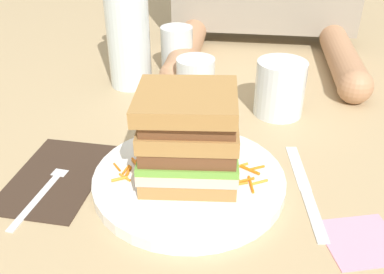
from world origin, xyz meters
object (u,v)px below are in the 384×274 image
napkin_dark (57,176)px  water_bottle (126,10)px  juice_glass (280,90)px  empty_tumbler_0 (196,80)px  sandwich (188,137)px  main_plate (189,180)px  napkin_pink (362,241)px  fork (48,184)px  knife (306,191)px  empty_tumbler_1 (177,50)px

napkin_dark → water_bottle: size_ratio=0.55×
juice_glass → empty_tumbler_0: juice_glass is taller
sandwich → main_plate: bearing=60.4°
napkin_pink → juice_glass: bearing=105.6°
juice_glass → water_bottle: (-0.28, 0.08, 0.10)m
sandwich → napkin_pink: bearing=-20.2°
main_plate → juice_glass: 0.25m
fork → water_bottle: 0.36m
main_plate → empty_tumbler_0: (-0.02, 0.25, 0.03)m
juice_glass → knife: bearing=-82.3°
juice_glass → water_bottle: water_bottle is taller
main_plate → knife: size_ratio=1.25×
fork → water_bottle: water_bottle is taller
sandwich → napkin_pink: size_ratio=1.57×
main_plate → napkin_pink: 0.22m
knife → water_bottle: size_ratio=0.63×
juice_glass → empty_tumbler_0: 0.15m
fork → empty_tumbler_0: (0.16, 0.28, 0.04)m
main_plate → water_bottle: (-0.16, 0.31, 0.14)m
empty_tumbler_1 → main_plate: bearing=-78.5°
napkin_dark → juice_glass: (0.30, 0.23, 0.04)m
main_plate → sandwich: 0.07m
knife → water_bottle: bearing=135.8°
sandwich → napkin_pink: 0.23m
napkin_dark → empty_tumbler_1: bearing=75.0°
empty_tumbler_1 → napkin_pink: empty_tumbler_1 is taller
knife → juice_glass: 0.22m
main_plate → water_bottle: size_ratio=0.79×
empty_tumbler_1 → napkin_dark: bearing=-105.0°
knife → napkin_pink: size_ratio=2.41×
napkin_dark → knife: (0.33, 0.01, 0.00)m
fork → napkin_pink: bearing=-7.1°
water_bottle → juice_glass: bearing=-16.9°
sandwich → fork: 0.20m
sandwich → napkin_dark: sandwich is taller
main_plate → empty_tumbler_0: size_ratio=3.14×
empty_tumbler_1 → water_bottle: bearing=-135.9°
fork → empty_tumbler_0: 0.32m
water_bottle → napkin_pink: 0.54m
napkin_dark → water_bottle: 0.34m
main_plate → fork: (-0.18, -0.03, -0.00)m
sandwich → knife: sandwich is taller
fork → napkin_pink: (0.39, -0.05, -0.00)m
water_bottle → empty_tumbler_1: size_ratio=3.40×
sandwich → napkin_pink: sandwich is taller
napkin_dark → empty_tumbler_1: size_ratio=1.88×
water_bottle → empty_tumbler_0: water_bottle is taller
main_plate → fork: main_plate is taller
main_plate → juice_glass: juice_glass is taller
sandwich → napkin_pink: (0.21, -0.08, -0.07)m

